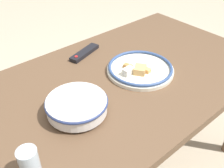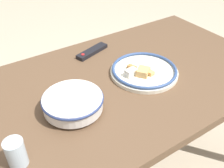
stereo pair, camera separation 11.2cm
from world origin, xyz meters
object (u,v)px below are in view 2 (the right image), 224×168
(food_plate, at_px, (144,71))
(tv_remote, at_px, (92,51))
(noodle_bowl, at_px, (73,102))
(drinking_glass, at_px, (16,153))

(food_plate, bearing_deg, tv_remote, 108.64)
(noodle_bowl, distance_m, drinking_glass, 0.29)
(food_plate, bearing_deg, noodle_bowl, -173.59)
(tv_remote, bearing_deg, noodle_bowl, 123.47)
(noodle_bowl, distance_m, food_plate, 0.40)
(food_plate, xyz_separation_m, drinking_glass, (-0.65, -0.17, 0.03))
(tv_remote, distance_m, drinking_glass, 0.73)
(noodle_bowl, relative_size, food_plate, 0.76)
(food_plate, relative_size, tv_remote, 1.57)
(drinking_glass, bearing_deg, food_plate, 14.92)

